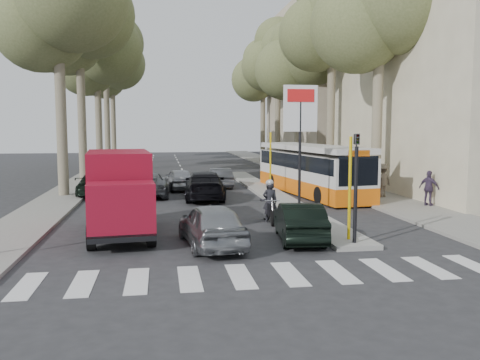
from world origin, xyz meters
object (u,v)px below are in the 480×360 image
object	(u,v)px
dark_hatchback	(299,221)
city_bus	(311,168)
silver_hatchback	(212,225)
red_truck	(119,192)
motorcycle	(269,202)

from	to	relation	value
dark_hatchback	city_bus	xyz separation A→B (m)	(3.76, 11.21, 0.84)
silver_hatchback	dark_hatchback	bearing A→B (deg)	-178.84
dark_hatchback	city_bus	size ratio (longest dim) A/B	0.36
red_truck	city_bus	world-z (taller)	red_truck
city_bus	motorcycle	bearing A→B (deg)	-125.13
dark_hatchback	red_truck	size ratio (longest dim) A/B	0.69
silver_hatchback	motorcycle	distance (m)	4.72
city_bus	motorcycle	xyz separation A→B (m)	(-4.05, -7.77, -0.69)
red_truck	silver_hatchback	bearing A→B (deg)	-40.89
silver_hatchback	red_truck	bearing A→B (deg)	-41.91
silver_hatchback	motorcycle	size ratio (longest dim) A/B	2.04
dark_hatchback	motorcycle	size ratio (longest dim) A/B	1.92
silver_hatchback	city_bus	distance (m)	13.47
red_truck	dark_hatchback	bearing A→B (deg)	-21.60
red_truck	motorcycle	size ratio (longest dim) A/B	2.78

